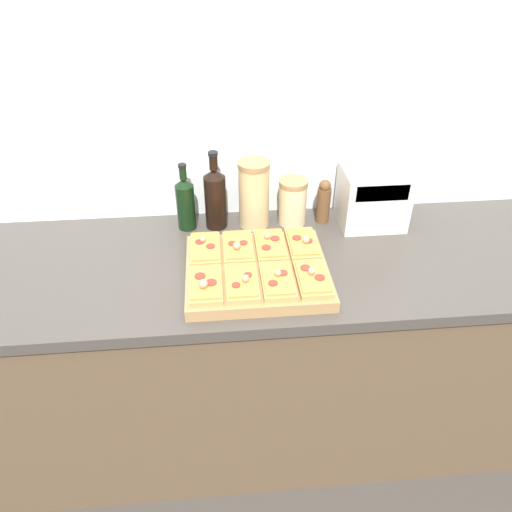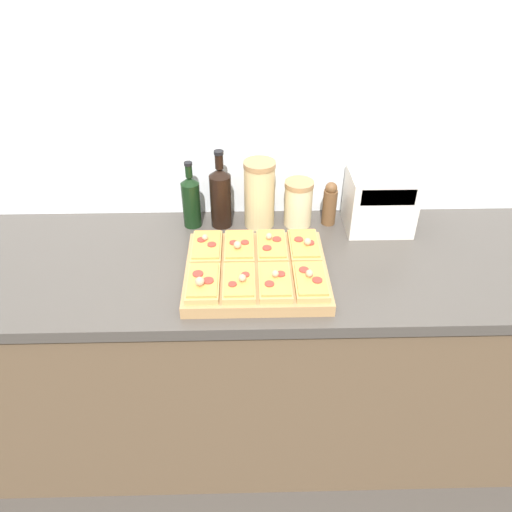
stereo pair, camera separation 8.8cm
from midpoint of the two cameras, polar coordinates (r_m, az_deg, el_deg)
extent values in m
plane|color=#3D3833|center=(2.15, 2.05, -25.44)|extent=(12.00, 12.00, 0.00)
cube|color=silver|center=(1.83, 1.72, 15.30)|extent=(6.00, 0.06, 2.50)
cube|color=brown|center=(2.00, 1.81, -11.36)|extent=(2.60, 0.64, 0.85)
cube|color=#423D38|center=(1.70, 2.08, -1.04)|extent=(2.63, 0.67, 0.04)
cube|color=#A37A4C|center=(1.60, 1.60, -1.81)|extent=(0.45, 0.40, 0.04)
cube|color=tan|center=(1.66, -4.14, 0.91)|extent=(0.10, 0.18, 0.02)
cube|color=#D6843D|center=(1.65, -4.16, 1.31)|extent=(0.09, 0.16, 0.01)
cylinder|color=#AD2D23|center=(1.67, -4.76, 1.84)|extent=(0.03, 0.03, 0.00)
cylinder|color=#AD2D23|center=(1.64, -3.55, 1.30)|extent=(0.03, 0.03, 0.00)
sphere|color=tan|center=(1.66, -4.36, 2.12)|extent=(0.02, 0.02, 0.02)
cube|color=tan|center=(1.66, -0.41, 0.96)|extent=(0.10, 0.18, 0.02)
cube|color=#D6843D|center=(1.65, -0.41, 1.36)|extent=(0.09, 0.16, 0.01)
cylinder|color=#AD2D23|center=(1.65, -1.06, 1.51)|extent=(0.03, 0.03, 0.00)
cylinder|color=#AD2D23|center=(1.65, 0.24, 1.55)|extent=(0.03, 0.03, 0.00)
sphere|color=tan|center=(1.62, -0.59, 1.25)|extent=(0.03, 0.03, 0.03)
cube|color=tan|center=(1.67, 3.32, 1.01)|extent=(0.10, 0.18, 0.02)
cube|color=#D6843D|center=(1.66, 3.34, 1.41)|extent=(0.09, 0.16, 0.01)
cylinder|color=#AD2D23|center=(1.62, 2.81, 0.90)|extent=(0.03, 0.03, 0.00)
cylinder|color=#AD2D23|center=(1.67, 3.91, 1.91)|extent=(0.03, 0.03, 0.00)
sphere|color=tan|center=(1.67, 3.00, 2.25)|extent=(0.02, 0.02, 0.02)
cube|color=tan|center=(1.68, 7.01, 1.06)|extent=(0.10, 0.18, 0.02)
cube|color=#D6843D|center=(1.67, 7.04, 1.45)|extent=(0.09, 0.16, 0.01)
cylinder|color=#AD2D23|center=(1.67, 6.40, 1.88)|extent=(0.03, 0.03, 0.00)
cylinder|color=#AD2D23|center=(1.66, 7.69, 1.49)|extent=(0.03, 0.03, 0.00)
sphere|color=tan|center=(1.65, 7.43, 1.61)|extent=(0.02, 0.02, 0.02)
cube|color=tan|center=(1.51, -4.39, -3.18)|extent=(0.10, 0.18, 0.02)
cube|color=#D6843D|center=(1.50, -4.41, -2.76)|extent=(0.09, 0.16, 0.01)
cylinder|color=#AD2D23|center=(1.52, -5.01, -2.06)|extent=(0.03, 0.03, 0.00)
cylinder|color=#AD2D23|center=(1.49, -3.80, -2.84)|extent=(0.03, 0.03, 0.00)
sphere|color=tan|center=(1.47, -4.75, -2.94)|extent=(0.03, 0.03, 0.03)
cube|color=tan|center=(1.51, -0.27, -3.13)|extent=(0.10, 0.18, 0.02)
cube|color=#D6843D|center=(1.50, -0.28, -2.71)|extent=(0.09, 0.16, 0.01)
cylinder|color=#AD2D23|center=(1.47, -1.00, -3.26)|extent=(0.03, 0.03, 0.00)
cylinder|color=#AD2D23|center=(1.51, 0.44, -2.17)|extent=(0.03, 0.03, 0.00)
sphere|color=tan|center=(1.48, 0.12, -2.55)|extent=(0.02, 0.02, 0.02)
cube|color=tan|center=(1.51, 3.83, -3.06)|extent=(0.10, 0.18, 0.02)
cube|color=#D6843D|center=(1.51, 3.85, -2.64)|extent=(0.09, 0.16, 0.01)
cylinder|color=#AD2D23|center=(1.48, 3.25, -3.22)|extent=(0.03, 0.03, 0.00)
cylinder|color=#AD2D23|center=(1.52, 4.50, -2.09)|extent=(0.03, 0.03, 0.00)
sphere|color=tan|center=(1.50, 3.90, -2.06)|extent=(0.02, 0.02, 0.02)
cube|color=tan|center=(1.53, 7.88, -2.97)|extent=(0.10, 0.18, 0.02)
cube|color=#D6843D|center=(1.52, 7.93, -2.56)|extent=(0.09, 0.16, 0.01)
cylinder|color=#AD2D23|center=(1.54, 7.13, -1.60)|extent=(0.03, 0.03, 0.00)
cylinder|color=#AD2D23|center=(1.50, 8.69, -2.77)|extent=(0.03, 0.03, 0.00)
sphere|color=tan|center=(1.51, 7.79, -2.01)|extent=(0.02, 0.02, 0.02)
cylinder|color=black|center=(1.84, -6.02, 5.84)|extent=(0.07, 0.07, 0.17)
cone|color=black|center=(1.79, -6.21, 8.59)|extent=(0.07, 0.07, 0.03)
cylinder|color=black|center=(1.78, -6.28, 9.61)|extent=(0.03, 0.03, 0.05)
cylinder|color=black|center=(1.76, -6.34, 10.42)|extent=(0.03, 0.03, 0.01)
cylinder|color=black|center=(1.83, -2.65, 6.29)|extent=(0.08, 0.08, 0.20)
cone|color=black|center=(1.77, -2.76, 9.53)|extent=(0.08, 0.08, 0.03)
cylinder|color=black|center=(1.75, -2.79, 10.75)|extent=(0.03, 0.03, 0.05)
cylinder|color=black|center=(1.74, -2.82, 11.71)|extent=(0.03, 0.03, 0.01)
cylinder|color=tan|center=(1.82, 1.86, 6.80)|extent=(0.11, 0.11, 0.23)
cylinder|color=#937047|center=(1.76, 1.93, 10.40)|extent=(0.11, 0.11, 0.02)
cylinder|color=beige|center=(1.85, 6.20, 5.76)|extent=(0.10, 0.10, 0.16)
cylinder|color=#937047|center=(1.81, 6.38, 8.16)|extent=(0.11, 0.11, 0.02)
cylinder|color=brown|center=(1.87, 9.73, 5.49)|extent=(0.05, 0.05, 0.14)
sphere|color=brown|center=(1.84, 9.97, 7.64)|extent=(0.04, 0.04, 0.04)
cube|color=beige|center=(1.87, 15.27, 6.07)|extent=(0.23, 0.19, 0.21)
cube|color=black|center=(1.77, 16.29, 6.45)|extent=(0.19, 0.01, 0.06)
cube|color=black|center=(1.91, 19.05, 6.28)|extent=(0.02, 0.02, 0.02)
camera|label=1|loc=(0.04, -88.43, 1.12)|focal=35.00mm
camera|label=2|loc=(0.04, 91.57, -1.12)|focal=35.00mm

